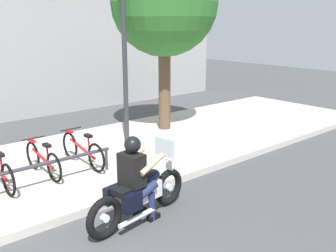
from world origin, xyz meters
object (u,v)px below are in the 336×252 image
Objects in this scene: tree_near_rack at (164,3)px; rider at (136,173)px; street_lamp at (124,42)px; bicycle_6 at (43,160)px; motorcycle at (140,193)px; bicycle_7 at (82,150)px.

rider is at bearing -134.88° from tree_near_rack.
tree_near_rack is (1.59, 0.40, 0.94)m from street_lamp.
street_lamp reaches higher than rider.
bicycle_6 is 5.33m from tree_near_rack.
motorcycle is 2.52m from bicycle_7.
bicycle_7 is 0.38× the size of street_lamp.
bicycle_6 is at bearing 102.63° from motorcycle.
rider is at bearing -122.28° from street_lamp.
street_lamp is at bearing -165.91° from tree_near_rack.
motorcycle is 6.02m from tree_near_rack.
rider is 2.58m from bicycle_6.
rider reaches higher than motorcycle.
bicycle_7 is at bearing -155.21° from street_lamp.
motorcycle is 1.46× the size of rider.
tree_near_rack reaches higher than bicycle_7.
bicycle_7 is 2.86m from street_lamp.
rider reaches higher than bicycle_6.
motorcycle is at bearing 6.68° from rider.
bicycle_6 is 3.46m from street_lamp.
bicycle_6 is 0.88m from bicycle_7.
bicycle_7 is at bearing 81.06° from rider.
tree_near_rack is (3.67, 3.68, 2.78)m from rider.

